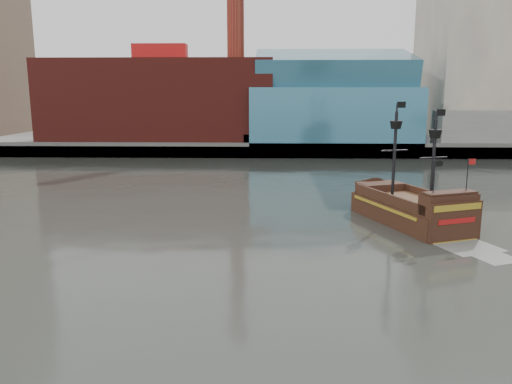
{
  "coord_description": "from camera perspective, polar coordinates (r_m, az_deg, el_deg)",
  "views": [
    {
      "loc": [
        -1.37,
        -23.45,
        11.02
      ],
      "look_at": [
        -2.38,
        11.92,
        4.0
      ],
      "focal_mm": 35.0,
      "sensor_mm": 36.0,
      "label": 1
    }
  ],
  "objects": [
    {
      "name": "pirate_ship",
      "position": [
        44.8,
        17.23,
        -2.21
      ],
      "size": [
        9.25,
        15.41,
        11.08
      ],
      "rotation": [
        0.0,
        0.0,
        0.35
      ],
      "color": "black",
      "rests_on": "ground"
    },
    {
      "name": "skyline",
      "position": [
        109.06,
        5.35,
        18.31
      ],
      "size": [
        149.0,
        45.0,
        62.0
      ],
      "color": "brown",
      "rests_on": "promenade_far"
    },
    {
      "name": "seawall",
      "position": [
        86.51,
        2.54,
        4.76
      ],
      "size": [
        220.0,
        1.0,
        2.6
      ],
      "primitive_type": "cube",
      "color": "#4C4C49",
      "rests_on": "ground"
    },
    {
      "name": "ground",
      "position": [
        25.95,
        4.65,
        -13.95
      ],
      "size": [
        400.0,
        400.0,
        0.0
      ],
      "primitive_type": "plane",
      "color": "#2A2C27",
      "rests_on": "ground"
    },
    {
      "name": "promenade_far",
      "position": [
        115.9,
        2.32,
        6.26
      ],
      "size": [
        220.0,
        60.0,
        2.0
      ],
      "primitive_type": "cube",
      "color": "slate",
      "rests_on": "ground"
    }
  ]
}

